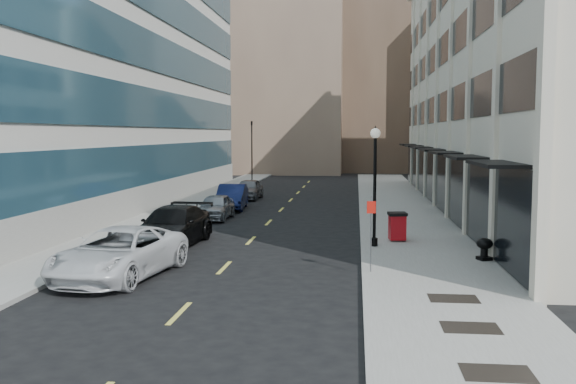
% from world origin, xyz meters
% --- Properties ---
extents(ground, '(160.00, 160.00, 0.00)m').
position_xyz_m(ground, '(0.00, 0.00, 0.00)').
color(ground, black).
rests_on(ground, ground).
extents(sidewalk_right, '(5.00, 80.00, 0.15)m').
position_xyz_m(sidewalk_right, '(7.50, 20.00, 0.07)').
color(sidewalk_right, gray).
rests_on(sidewalk_right, ground).
extents(sidewalk_left, '(3.00, 80.00, 0.15)m').
position_xyz_m(sidewalk_left, '(-6.50, 20.00, 0.07)').
color(sidewalk_left, gray).
rests_on(sidewalk_left, ground).
extents(building_right, '(15.30, 46.50, 18.25)m').
position_xyz_m(building_right, '(16.94, 26.99, 8.99)').
color(building_right, beige).
rests_on(building_right, ground).
extents(building_left, '(16.14, 46.00, 20.00)m').
position_xyz_m(building_left, '(-15.95, 27.00, 9.99)').
color(building_left, beige).
rests_on(building_left, ground).
extents(skyline_tan_near, '(14.00, 18.00, 28.00)m').
position_xyz_m(skyline_tan_near, '(-4.00, 68.00, 14.00)').
color(skyline_tan_near, '#8B725B').
rests_on(skyline_tan_near, ground).
extents(skyline_brown, '(12.00, 16.00, 34.00)m').
position_xyz_m(skyline_brown, '(8.00, 72.00, 17.00)').
color(skyline_brown, brown).
rests_on(skyline_brown, ground).
extents(skyline_tan_far, '(12.00, 14.00, 22.00)m').
position_xyz_m(skyline_tan_far, '(-14.00, 78.00, 11.00)').
color(skyline_tan_far, '#8B725B').
rests_on(skyline_tan_far, ground).
extents(skyline_stone, '(10.00, 14.00, 20.00)m').
position_xyz_m(skyline_stone, '(18.00, 66.00, 10.00)').
color(skyline_stone, beige).
rests_on(skyline_stone, ground).
extents(grate_near, '(1.40, 1.00, 0.01)m').
position_xyz_m(grate_near, '(7.60, -2.00, 0.15)').
color(grate_near, black).
rests_on(grate_near, sidewalk_right).
extents(grate_mid, '(1.40, 1.00, 0.01)m').
position_xyz_m(grate_mid, '(7.60, 1.00, 0.15)').
color(grate_mid, black).
rests_on(grate_mid, sidewalk_right).
extents(grate_far, '(1.40, 1.00, 0.01)m').
position_xyz_m(grate_far, '(7.60, 3.80, 0.15)').
color(grate_far, black).
rests_on(grate_far, sidewalk_right).
extents(road_centerline, '(0.15, 68.20, 0.01)m').
position_xyz_m(road_centerline, '(0.00, 17.00, 0.01)').
color(road_centerline, '#D8CC4C').
rests_on(road_centerline, ground).
extents(traffic_signal, '(0.66, 0.66, 6.98)m').
position_xyz_m(traffic_signal, '(-5.50, 48.00, 5.72)').
color(traffic_signal, black).
rests_on(traffic_signal, ground).
extents(car_white_van, '(3.63, 6.42, 1.69)m').
position_xyz_m(car_white_van, '(-3.20, 6.00, 0.85)').
color(car_white_van, silver).
rests_on(car_white_van, ground).
extents(car_black_pickup, '(2.77, 6.00, 1.70)m').
position_xyz_m(car_black_pickup, '(-3.20, 12.32, 0.85)').
color(car_black_pickup, black).
rests_on(car_black_pickup, ground).
extents(car_silver_sedan, '(1.72, 4.23, 1.44)m').
position_xyz_m(car_silver_sedan, '(-3.20, 21.00, 0.72)').
color(car_silver_sedan, '#92969A').
rests_on(car_silver_sedan, ground).
extents(car_blue_sedan, '(2.06, 4.99, 1.61)m').
position_xyz_m(car_blue_sedan, '(-3.20, 25.90, 0.80)').
color(car_blue_sedan, '#141E4E').
rests_on(car_blue_sedan, ground).
extents(car_grey_sedan, '(1.88, 4.47, 1.51)m').
position_xyz_m(car_grey_sedan, '(-3.20, 32.30, 0.76)').
color(car_grey_sedan, slate).
rests_on(car_grey_sedan, ground).
extents(trash_bin, '(0.87, 0.92, 1.26)m').
position_xyz_m(trash_bin, '(6.61, 13.79, 0.83)').
color(trash_bin, '#AD0B12').
rests_on(trash_bin, sidewalk_right).
extents(lamppost, '(0.42, 0.42, 5.08)m').
position_xyz_m(lamppost, '(5.56, 12.31, 3.13)').
color(lamppost, black).
rests_on(lamppost, sidewalk_right).
extents(sign_post, '(0.31, 0.09, 2.62)m').
position_xyz_m(sign_post, '(5.30, 7.19, 1.82)').
color(sign_post, slate).
rests_on(sign_post, sidewalk_right).
extents(urn_planter, '(0.60, 0.60, 0.84)m').
position_xyz_m(urn_planter, '(9.60, 9.71, 0.66)').
color(urn_planter, black).
rests_on(urn_planter, sidewalk_right).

